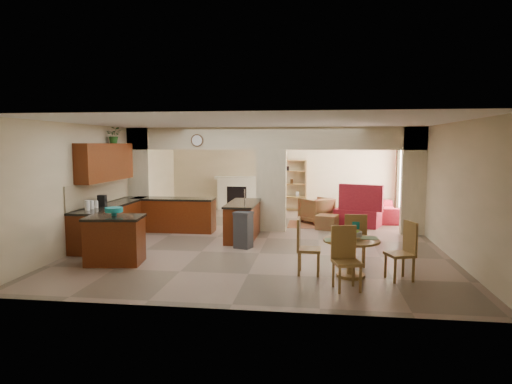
# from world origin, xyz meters

# --- Properties ---
(floor) EXTENTS (10.00, 10.00, 0.00)m
(floor) POSITION_xyz_m (0.00, 0.00, 0.00)
(floor) COLOR #7D6757
(floor) RESTS_ON ground
(ceiling) EXTENTS (10.00, 10.00, 0.00)m
(ceiling) POSITION_xyz_m (0.00, 0.00, 2.80)
(ceiling) COLOR white
(ceiling) RESTS_ON wall_back
(wall_back) EXTENTS (8.00, 0.00, 8.00)m
(wall_back) POSITION_xyz_m (0.00, 5.00, 1.40)
(wall_back) COLOR beige
(wall_back) RESTS_ON floor
(wall_front) EXTENTS (8.00, 0.00, 8.00)m
(wall_front) POSITION_xyz_m (0.00, -5.00, 1.40)
(wall_front) COLOR beige
(wall_front) RESTS_ON floor
(wall_left) EXTENTS (0.00, 10.00, 10.00)m
(wall_left) POSITION_xyz_m (-4.00, 0.00, 1.40)
(wall_left) COLOR beige
(wall_left) RESTS_ON floor
(wall_right) EXTENTS (0.00, 10.00, 10.00)m
(wall_right) POSITION_xyz_m (4.00, 0.00, 1.40)
(wall_right) COLOR beige
(wall_right) RESTS_ON floor
(partition_left_pier) EXTENTS (0.60, 0.25, 2.80)m
(partition_left_pier) POSITION_xyz_m (-3.70, 1.00, 1.40)
(partition_left_pier) COLOR beige
(partition_left_pier) RESTS_ON floor
(partition_center_pier) EXTENTS (0.80, 0.25, 2.20)m
(partition_center_pier) POSITION_xyz_m (0.00, 1.00, 1.10)
(partition_center_pier) COLOR beige
(partition_center_pier) RESTS_ON floor
(partition_right_pier) EXTENTS (0.60, 0.25, 2.80)m
(partition_right_pier) POSITION_xyz_m (3.70, 1.00, 1.40)
(partition_right_pier) COLOR beige
(partition_right_pier) RESTS_ON floor
(partition_header) EXTENTS (8.00, 0.25, 0.60)m
(partition_header) POSITION_xyz_m (0.00, 1.00, 2.50)
(partition_header) COLOR beige
(partition_header) RESTS_ON partition_center_pier
(kitchen_counter) EXTENTS (2.52, 3.29, 1.48)m
(kitchen_counter) POSITION_xyz_m (-3.26, -0.25, 0.46)
(kitchen_counter) COLOR #481508
(kitchen_counter) RESTS_ON floor
(upper_cabinets) EXTENTS (0.35, 2.40, 0.90)m
(upper_cabinets) POSITION_xyz_m (-3.82, -0.80, 1.92)
(upper_cabinets) COLOR #481508
(upper_cabinets) RESTS_ON wall_left
(peninsula) EXTENTS (0.70, 1.85, 0.91)m
(peninsula) POSITION_xyz_m (-0.60, -0.11, 0.46)
(peninsula) COLOR #481508
(peninsula) RESTS_ON floor
(wall_clock) EXTENTS (0.34, 0.03, 0.34)m
(wall_clock) POSITION_xyz_m (-2.00, 0.85, 2.45)
(wall_clock) COLOR #51341B
(wall_clock) RESTS_ON partition_header
(rug) EXTENTS (1.60, 1.30, 0.01)m
(rug) POSITION_xyz_m (1.20, 2.10, 0.01)
(rug) COLOR brown
(rug) RESTS_ON floor
(fireplace) EXTENTS (1.60, 0.35, 1.20)m
(fireplace) POSITION_xyz_m (-1.60, 4.83, 0.61)
(fireplace) COLOR silver
(fireplace) RESTS_ON floor
(shelving_unit) EXTENTS (1.00, 0.32, 1.80)m
(shelving_unit) POSITION_xyz_m (0.35, 4.82, 0.90)
(shelving_unit) COLOR olive
(shelving_unit) RESTS_ON floor
(window_a) EXTENTS (0.02, 0.90, 1.90)m
(window_a) POSITION_xyz_m (3.97, 2.30, 1.20)
(window_a) COLOR white
(window_a) RESTS_ON wall_right
(window_b) EXTENTS (0.02, 0.90, 1.90)m
(window_b) POSITION_xyz_m (3.97, 4.00, 1.20)
(window_b) COLOR white
(window_b) RESTS_ON wall_right
(glazed_door) EXTENTS (0.02, 0.70, 2.10)m
(glazed_door) POSITION_xyz_m (3.97, 3.15, 1.05)
(glazed_door) COLOR white
(glazed_door) RESTS_ON wall_right
(drape_a_left) EXTENTS (0.10, 0.28, 2.30)m
(drape_a_left) POSITION_xyz_m (3.93, 1.70, 1.20)
(drape_a_left) COLOR #42201A
(drape_a_left) RESTS_ON wall_right
(drape_a_right) EXTENTS (0.10, 0.28, 2.30)m
(drape_a_right) POSITION_xyz_m (3.93, 2.90, 1.20)
(drape_a_right) COLOR #42201A
(drape_a_right) RESTS_ON wall_right
(drape_b_left) EXTENTS (0.10, 0.28, 2.30)m
(drape_b_left) POSITION_xyz_m (3.93, 3.40, 1.20)
(drape_b_left) COLOR #42201A
(drape_b_left) RESTS_ON wall_right
(drape_b_right) EXTENTS (0.10, 0.28, 2.30)m
(drape_b_right) POSITION_xyz_m (3.93, 4.60, 1.20)
(drape_b_right) COLOR #42201A
(drape_b_right) RESTS_ON wall_right
(ceiling_fan) EXTENTS (1.00, 1.00, 0.10)m
(ceiling_fan) POSITION_xyz_m (1.50, 3.00, 2.56)
(ceiling_fan) COLOR white
(ceiling_fan) RESTS_ON ceiling
(kitchen_island) EXTENTS (1.18, 0.91, 0.94)m
(kitchen_island) POSITION_xyz_m (-2.72, -2.81, 0.47)
(kitchen_island) COLOR #481508
(kitchen_island) RESTS_ON floor
(teal_bowl) EXTENTS (0.35, 0.35, 0.16)m
(teal_bowl) POSITION_xyz_m (-2.75, -2.73, 1.02)
(teal_bowl) COLOR teal
(teal_bowl) RESTS_ON kitchen_island
(trash_can) EXTENTS (0.44, 0.40, 0.76)m
(trash_can) POSITION_xyz_m (-0.42, -1.14, 0.38)
(trash_can) COLOR #303133
(trash_can) RESTS_ON floor
(dining_table) EXTENTS (1.00, 1.00, 0.68)m
(dining_table) POSITION_xyz_m (1.84, -3.12, 0.46)
(dining_table) COLOR olive
(dining_table) RESTS_ON floor
(fruit_bowl) EXTENTS (0.31, 0.31, 0.16)m
(fruit_bowl) POSITION_xyz_m (1.86, -3.14, 0.76)
(fruit_bowl) COLOR #7EB326
(fruit_bowl) RESTS_ON dining_table
(sofa) EXTENTS (2.40, 0.98, 0.69)m
(sofa) POSITION_xyz_m (3.30, 3.40, 0.35)
(sofa) COLOR maroon
(sofa) RESTS_ON floor
(chaise) EXTENTS (1.50, 1.36, 0.49)m
(chaise) POSITION_xyz_m (2.45, 2.17, 0.25)
(chaise) COLOR maroon
(chaise) RESTS_ON floor
(armchair) EXTENTS (1.16, 1.17, 0.76)m
(armchair) POSITION_xyz_m (1.23, 2.44, 0.38)
(armchair) COLOR maroon
(armchair) RESTS_ON floor
(ottoman) EXTENTS (0.67, 0.67, 0.40)m
(ottoman) POSITION_xyz_m (1.52, 1.44, 0.20)
(ottoman) COLOR maroon
(ottoman) RESTS_ON floor
(plant) EXTENTS (0.43, 0.40, 0.40)m
(plant) POSITION_xyz_m (-3.82, -0.30, 2.57)
(plant) COLOR #184813
(plant) RESTS_ON upper_cabinets
(chair_north) EXTENTS (0.43, 0.44, 1.02)m
(chair_north) POSITION_xyz_m (1.96, -2.39, 0.55)
(chair_north) COLOR olive
(chair_north) RESTS_ON floor
(chair_east) EXTENTS (0.53, 0.53, 1.02)m
(chair_east) POSITION_xyz_m (2.73, -3.18, 0.55)
(chair_east) COLOR olive
(chair_east) RESTS_ON floor
(chair_south) EXTENTS (0.51, 0.51, 1.02)m
(chair_south) POSITION_xyz_m (1.69, -3.81, 0.55)
(chair_south) COLOR olive
(chair_south) RESTS_ON floor
(chair_west) EXTENTS (0.44, 0.43, 1.02)m
(chair_west) POSITION_xyz_m (1.01, -3.05, 0.55)
(chair_west) COLOR olive
(chair_west) RESTS_ON floor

